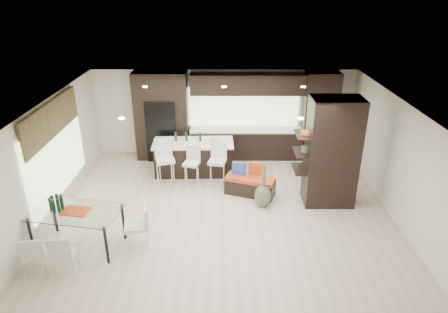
{
  "coord_description": "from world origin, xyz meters",
  "views": [
    {
      "loc": [
        0.02,
        -8.42,
        5.17
      ],
      "look_at": [
        0.0,
        0.6,
        1.15
      ],
      "focal_mm": 32.0,
      "sensor_mm": 36.0,
      "label": 1
    }
  ],
  "objects_px": {
    "bench": "(250,186)",
    "kitchen_island": "(194,157)",
    "stool_left": "(166,168)",
    "chair_near": "(65,254)",
    "floor_vase": "(263,186)",
    "stool_mid": "(192,170)",
    "chair_far": "(36,255)",
    "dining_table": "(79,229)",
    "stool_right": "(217,169)",
    "chair_end": "(137,228)"
  },
  "relations": [
    {
      "from": "chair_far",
      "to": "stool_left",
      "type": "bearing_deg",
      "value": 48.33
    },
    {
      "from": "bench",
      "to": "chair_far",
      "type": "bearing_deg",
      "value": -124.56
    },
    {
      "from": "kitchen_island",
      "to": "stool_mid",
      "type": "bearing_deg",
      "value": -91.89
    },
    {
      "from": "bench",
      "to": "stool_mid",
      "type": "bearing_deg",
      "value": -178.43
    },
    {
      "from": "stool_left",
      "to": "dining_table",
      "type": "relative_size",
      "value": 0.59
    },
    {
      "from": "stool_right",
      "to": "dining_table",
      "type": "xyz_separation_m",
      "value": [
        -2.83,
        -2.74,
        -0.06
      ]
    },
    {
      "from": "kitchen_island",
      "to": "dining_table",
      "type": "height_order",
      "value": "kitchen_island"
    },
    {
      "from": "stool_right",
      "to": "floor_vase",
      "type": "xyz_separation_m",
      "value": [
        1.14,
        -1.1,
        0.08
      ]
    },
    {
      "from": "stool_right",
      "to": "dining_table",
      "type": "height_order",
      "value": "stool_right"
    },
    {
      "from": "chair_near",
      "to": "floor_vase",
      "type": "bearing_deg",
      "value": 29.03
    },
    {
      "from": "stool_left",
      "to": "stool_mid",
      "type": "distance_m",
      "value": 0.7
    },
    {
      "from": "kitchen_island",
      "to": "chair_near",
      "type": "relative_size",
      "value": 2.81
    },
    {
      "from": "stool_left",
      "to": "dining_table",
      "type": "xyz_separation_m",
      "value": [
        -1.44,
        -2.72,
        -0.1
      ]
    },
    {
      "from": "bench",
      "to": "chair_near",
      "type": "distance_m",
      "value": 4.78
    },
    {
      "from": "kitchen_island",
      "to": "dining_table",
      "type": "bearing_deg",
      "value": -123.0
    },
    {
      "from": "stool_left",
      "to": "stool_right",
      "type": "xyz_separation_m",
      "value": [
        1.39,
        0.02,
        -0.04
      ]
    },
    {
      "from": "stool_mid",
      "to": "dining_table",
      "type": "distance_m",
      "value": 3.49
    },
    {
      "from": "stool_left",
      "to": "dining_table",
      "type": "bearing_deg",
      "value": -135.14
    },
    {
      "from": "chair_end",
      "to": "floor_vase",
      "type": "bearing_deg",
      "value": -69.74
    },
    {
      "from": "floor_vase",
      "to": "dining_table",
      "type": "bearing_deg",
      "value": -157.57
    },
    {
      "from": "dining_table",
      "to": "chair_far",
      "type": "height_order",
      "value": "dining_table"
    },
    {
      "from": "stool_mid",
      "to": "chair_near",
      "type": "xyz_separation_m",
      "value": [
        -2.14,
        -3.55,
        -0.04
      ]
    },
    {
      "from": "kitchen_island",
      "to": "dining_table",
      "type": "distance_m",
      "value": 4.13
    },
    {
      "from": "stool_mid",
      "to": "kitchen_island",
      "type": "bearing_deg",
      "value": 106.2
    },
    {
      "from": "stool_right",
      "to": "chair_near",
      "type": "bearing_deg",
      "value": -116.86
    },
    {
      "from": "stool_left",
      "to": "bench",
      "type": "xyz_separation_m",
      "value": [
        2.25,
        -0.48,
        -0.28
      ]
    },
    {
      "from": "kitchen_island",
      "to": "stool_right",
      "type": "bearing_deg",
      "value": -51.03
    },
    {
      "from": "stool_right",
      "to": "chair_near",
      "type": "distance_m",
      "value": 4.53
    },
    {
      "from": "dining_table",
      "to": "stool_right",
      "type": "bearing_deg",
      "value": 53.79
    },
    {
      "from": "bench",
      "to": "chair_far",
      "type": "distance_m",
      "value": 5.22
    },
    {
      "from": "stool_mid",
      "to": "bench",
      "type": "distance_m",
      "value": 1.65
    },
    {
      "from": "chair_far",
      "to": "chair_end",
      "type": "xyz_separation_m",
      "value": [
        1.76,
        0.79,
        0.07
      ]
    },
    {
      "from": "stool_right",
      "to": "chair_far",
      "type": "relative_size",
      "value": 1.28
    },
    {
      "from": "stool_mid",
      "to": "stool_right",
      "type": "xyz_separation_m",
      "value": [
        0.7,
        -0.02,
        0.05
      ]
    },
    {
      "from": "stool_left",
      "to": "chair_near",
      "type": "distance_m",
      "value": 3.8
    },
    {
      "from": "bench",
      "to": "kitchen_island",
      "type": "bearing_deg",
      "value": 160.06
    },
    {
      "from": "chair_near",
      "to": "chair_far",
      "type": "distance_m",
      "value": 0.55
    },
    {
      "from": "kitchen_island",
      "to": "chair_far",
      "type": "distance_m",
      "value": 5.09
    },
    {
      "from": "floor_vase",
      "to": "chair_near",
      "type": "distance_m",
      "value": 4.66
    },
    {
      "from": "bench",
      "to": "stool_right",
      "type": "bearing_deg",
      "value": 170.01
    },
    {
      "from": "stool_right",
      "to": "dining_table",
      "type": "distance_m",
      "value": 3.94
    },
    {
      "from": "stool_mid",
      "to": "chair_far",
      "type": "distance_m",
      "value": 4.45
    },
    {
      "from": "kitchen_island",
      "to": "bench",
      "type": "xyz_separation_m",
      "value": [
        1.55,
        -1.3,
        -0.23
      ]
    },
    {
      "from": "kitchen_island",
      "to": "bench",
      "type": "bearing_deg",
      "value": -41.77
    },
    {
      "from": "stool_left",
      "to": "dining_table",
      "type": "height_order",
      "value": "stool_left"
    },
    {
      "from": "stool_mid",
      "to": "chair_near",
      "type": "relative_size",
      "value": 1.1
    },
    {
      "from": "stool_mid",
      "to": "floor_vase",
      "type": "distance_m",
      "value": 2.15
    },
    {
      "from": "stool_right",
      "to": "floor_vase",
      "type": "bearing_deg",
      "value": -32.1
    },
    {
      "from": "floor_vase",
      "to": "chair_end",
      "type": "bearing_deg",
      "value": -149.3
    },
    {
      "from": "bench",
      "to": "chair_end",
      "type": "bearing_deg",
      "value": -117.95
    }
  ]
}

